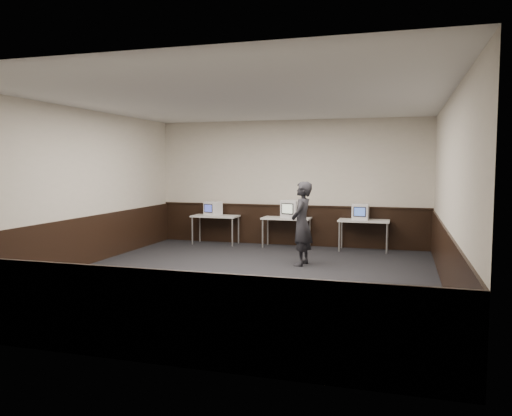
{
  "coord_description": "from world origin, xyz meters",
  "views": [
    {
      "loc": [
        2.77,
        -8.51,
        2.06
      ],
      "look_at": [
        -0.21,
        1.6,
        1.15
      ],
      "focal_mm": 35.0,
      "sensor_mm": 36.0,
      "label": 1
    }
  ],
  "objects": [
    {
      "name": "wainscot_rail",
      "position": [
        0.0,
        3.96,
        1.02
      ],
      "size": [
        6.98,
        0.06,
        0.04
      ],
      "primitive_type": "cube",
      "color": "black",
      "rests_on": "wainscot_back"
    },
    {
      "name": "floor",
      "position": [
        0.0,
        0.0,
        0.0
      ],
      "size": [
        8.0,
        8.0,
        0.0
      ],
      "primitive_type": "plane",
      "color": "black",
      "rests_on": "ground"
    },
    {
      "name": "desk_left",
      "position": [
        -1.9,
        3.6,
        0.68
      ],
      "size": [
        1.2,
        0.6,
        0.75
      ],
      "color": "silver",
      "rests_on": "ground"
    },
    {
      "name": "person",
      "position": [
        0.8,
        1.5,
        0.86
      ],
      "size": [
        0.47,
        0.67,
        1.72
      ],
      "primitive_type": "imported",
      "rotation": [
        0.0,
        0.0,
        -1.67
      ],
      "color": "black",
      "rests_on": "ground"
    },
    {
      "name": "left_wall",
      "position": [
        -3.5,
        0.0,
        1.6
      ],
      "size": [
        0.0,
        8.0,
        8.0
      ],
      "primitive_type": "plane",
      "rotation": [
        1.57,
        0.0,
        1.57
      ],
      "color": "beige",
      "rests_on": "ground"
    },
    {
      "name": "desk_center",
      "position": [
        0.0,
        3.6,
        0.68
      ],
      "size": [
        1.2,
        0.6,
        0.75
      ],
      "color": "silver",
      "rests_on": "ground"
    },
    {
      "name": "right_wall",
      "position": [
        3.5,
        0.0,
        1.6
      ],
      "size": [
        0.0,
        8.0,
        8.0
      ],
      "primitive_type": "plane",
      "rotation": [
        1.57,
        0.0,
        -1.57
      ],
      "color": "beige",
      "rests_on": "ground"
    },
    {
      "name": "emac_center",
      "position": [
        0.16,
        3.55,
        0.97
      ],
      "size": [
        0.57,
        0.59,
        0.45
      ],
      "rotation": [
        0.0,
        0.0,
        -0.33
      ],
      "color": "white",
      "rests_on": "desk_center"
    },
    {
      "name": "wainscot_right",
      "position": [
        3.48,
        0.0,
        0.5
      ],
      "size": [
        0.04,
        7.98,
        1.0
      ],
      "primitive_type": "cube",
      "color": "black",
      "rests_on": "right_wall"
    },
    {
      "name": "wainscot_front",
      "position": [
        0.0,
        -3.98,
        0.5
      ],
      "size": [
        6.98,
        0.04,
        1.0
      ],
      "primitive_type": "cube",
      "color": "black",
      "rests_on": "front_wall"
    },
    {
      "name": "ceiling",
      "position": [
        0.0,
        0.0,
        3.2
      ],
      "size": [
        8.0,
        8.0,
        0.0
      ],
      "primitive_type": "plane",
      "rotation": [
        3.14,
        0.0,
        0.0
      ],
      "color": "white",
      "rests_on": "back_wall"
    },
    {
      "name": "wainscot_back",
      "position": [
        0.0,
        3.98,
        0.5
      ],
      "size": [
        6.98,
        0.04,
        1.0
      ],
      "primitive_type": "cube",
      "color": "black",
      "rests_on": "back_wall"
    },
    {
      "name": "back_wall",
      "position": [
        0.0,
        4.0,
        1.6
      ],
      "size": [
        7.0,
        0.0,
        7.0
      ],
      "primitive_type": "plane",
      "rotation": [
        1.57,
        0.0,
        0.0
      ],
      "color": "beige",
      "rests_on": "ground"
    },
    {
      "name": "emac_right",
      "position": [
        1.82,
        3.59,
        0.94
      ],
      "size": [
        0.39,
        0.42,
        0.38
      ],
      "rotation": [
        0.0,
        0.0,
        -0.02
      ],
      "color": "white",
      "rests_on": "desk_right"
    },
    {
      "name": "desk_right",
      "position": [
        1.9,
        3.6,
        0.68
      ],
      "size": [
        1.2,
        0.6,
        0.75
      ],
      "color": "silver",
      "rests_on": "ground"
    },
    {
      "name": "emac_left",
      "position": [
        -1.97,
        3.6,
        0.93
      ],
      "size": [
        0.46,
        0.47,
        0.36
      ],
      "rotation": [
        0.0,
        0.0,
        -0.31
      ],
      "color": "white",
      "rests_on": "desk_left"
    },
    {
      "name": "wainscot_left",
      "position": [
        -3.48,
        0.0,
        0.5
      ],
      "size": [
        0.04,
        7.98,
        1.0
      ],
      "primitive_type": "cube",
      "color": "black",
      "rests_on": "left_wall"
    },
    {
      "name": "front_wall",
      "position": [
        0.0,
        -4.0,
        1.6
      ],
      "size": [
        7.0,
        0.0,
        7.0
      ],
      "primitive_type": "plane",
      "rotation": [
        -1.57,
        0.0,
        0.0
      ],
      "color": "beige",
      "rests_on": "ground"
    }
  ]
}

